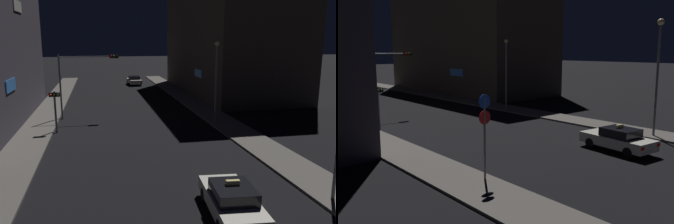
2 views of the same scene
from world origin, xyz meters
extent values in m
cube|color=#5B5651|center=(-7.79, 30.44, 0.07)|extent=(2.73, 64.88, 0.14)
cube|color=#5B5651|center=(7.79, 30.44, 0.07)|extent=(2.73, 64.88, 0.14)
cube|color=#337FE5|center=(-9.12, 23.06, 3.86)|extent=(0.08, 2.80, 0.90)
cube|color=white|center=(-9.12, 27.80, 9.85)|extent=(0.08, 2.80, 0.90)
cube|color=#473D33|center=(14.62, 41.46, 8.80)|extent=(10.93, 26.58, 17.60)
cube|color=#337FE5|center=(9.12, 36.14, 3.17)|extent=(0.08, 2.80, 0.90)
cube|color=silver|center=(2.23, 8.49, 0.62)|extent=(2.18, 4.54, 0.60)
cube|color=black|center=(2.21, 8.29, 1.17)|extent=(1.75, 2.11, 0.50)
cylinder|color=black|center=(1.55, 9.92, 0.32)|extent=(0.28, 0.66, 0.64)
cylinder|color=black|center=(3.15, 9.78, 0.32)|extent=(0.28, 0.66, 0.64)
cube|color=#F4E08C|center=(2.22, 8.39, 1.52)|extent=(0.57, 0.23, 0.20)
cube|color=silver|center=(2.96, 51.38, 0.62)|extent=(2.11, 4.52, 0.60)
cube|color=black|center=(2.97, 51.18, 1.17)|extent=(1.72, 2.09, 0.50)
cube|color=red|center=(2.37, 49.12, 0.72)|extent=(0.24, 0.08, 0.16)
cube|color=red|center=(3.86, 49.22, 0.72)|extent=(0.24, 0.08, 0.16)
cylinder|color=black|center=(2.06, 52.69, 0.32)|extent=(0.27, 0.65, 0.64)
cylinder|color=black|center=(3.66, 52.80, 0.32)|extent=(0.27, 0.65, 0.64)
cylinder|color=black|center=(2.26, 49.97, 0.32)|extent=(0.27, 0.65, 0.64)
cylinder|color=black|center=(3.85, 50.08, 0.32)|extent=(0.27, 0.65, 0.64)
cylinder|color=slate|center=(-6.17, 28.24, 2.94)|extent=(0.16, 0.16, 5.89)
cylinder|color=slate|center=(-3.74, 28.24, 5.64)|extent=(4.87, 0.10, 0.10)
cube|color=black|center=(-1.30, 28.24, 5.64)|extent=(0.80, 0.28, 0.32)
sphere|color=red|center=(-1.55, 28.07, 5.64)|extent=(0.20, 0.20, 0.20)
sphere|color=#3F2D0C|center=(-1.30, 28.07, 5.64)|extent=(0.20, 0.20, 0.20)
sphere|color=#0C3319|center=(-1.05, 28.07, 5.64)|extent=(0.20, 0.20, 0.20)
cylinder|color=slate|center=(-6.17, 23.49, 1.63)|extent=(0.16, 0.16, 3.26)
cube|color=black|center=(-6.17, 23.49, 3.01)|extent=(0.80, 0.28, 0.32)
sphere|color=red|center=(-6.42, 23.31, 3.01)|extent=(0.20, 0.20, 0.20)
sphere|color=#3F2D0C|center=(-6.17, 23.31, 3.01)|extent=(0.20, 0.20, 0.20)
sphere|color=#0C3319|center=(-5.93, 23.31, 3.01)|extent=(0.20, 0.20, 0.20)
cylinder|color=slate|center=(7.10, 24.21, 3.37)|extent=(0.16, 0.16, 6.47)
sphere|color=#F4D88C|center=(7.10, 24.21, 6.80)|extent=(0.39, 0.39, 0.39)
camera|label=1|loc=(-2.92, -3.56, 7.10)|focal=36.49mm
camera|label=2|loc=(-16.81, -3.36, 5.96)|focal=39.56mm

